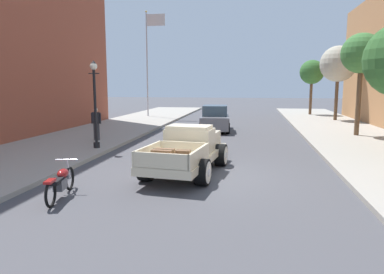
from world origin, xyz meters
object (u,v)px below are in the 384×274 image
Objects in this scene: motorcycle_parked at (61,182)px; car_background_grey at (215,119)px; street_tree_farthest at (312,72)px; pedestrian_sidewalk_left at (96,122)px; street_tree_second at (362,54)px; flagpole at (149,52)px; street_lamp_near at (95,98)px; street_tree_third at (338,64)px; hotrod_truck_cream at (189,149)px.

motorcycle_parked is 14.61m from car_background_grey.
pedestrian_sidewalk_left is at bearing -125.89° from street_tree_farthest.
car_background_grey is 0.87× the size of street_tree_farthest.
street_tree_second is (13.61, 4.13, 3.50)m from pedestrian_sidewalk_left.
pedestrian_sidewalk_left is 14.81m from flagpole.
street_lamp_near is at bearing -153.68° from street_tree_second.
street_tree_second is 8.92m from street_tree_third.
street_tree_second reaches higher than hotrod_truck_cream.
flagpole is (-1.24, 13.99, 4.68)m from pedestrian_sidewalk_left.
flagpole is (-6.95, 19.09, 5.02)m from hotrod_truck_cream.
street_tree_farthest is (-0.37, 14.17, -0.50)m from street_tree_second.
street_lamp_near is (0.97, -2.13, 1.30)m from pedestrian_sidewalk_left.
street_lamp_near reaches higher than car_background_grey.
flagpole is at bearing -163.45° from street_tree_farthest.
street_tree_third reaches higher than street_lamp_near.
flagpole reaches higher than hotrod_truck_cream.
motorcycle_parked is 0.41× the size of street_tree_farthest.
pedestrian_sidewalk_left is (-5.71, 5.10, 0.33)m from hotrod_truck_cream.
street_lamp_near is 0.75× the size of street_tree_farthest.
car_background_grey is at bearing 91.29° from hotrod_truck_cream.
street_tree_farthest is (7.77, 12.51, 3.31)m from car_background_grey.
flagpole is at bearing 176.42° from street_tree_third.
flagpole reaches higher than motorcycle_parked.
pedestrian_sidewalk_left is 19.71m from street_tree_third.
hotrod_truck_cream is at bearing -130.58° from street_tree_second.
street_tree_farthest is (13.24, 18.29, 3.00)m from pedestrian_sidewalk_left.
hotrod_truck_cream is 4.48m from motorcycle_parked.
pedestrian_sidewalk_left is at bearing -163.13° from street_tree_second.
pedestrian_sidewalk_left reaches higher than motorcycle_parked.
street_tree_farthest is (-1.15, 5.28, -0.47)m from street_tree_third.
street_tree_third reaches higher than pedestrian_sidewalk_left.
car_background_grey is at bearing 46.64° from pedestrian_sidewalk_left.
street_tree_third is at bearing 42.14° from pedestrian_sidewalk_left.
street_lamp_near is at bearing -131.55° from street_tree_third.
pedestrian_sidewalk_left is (-5.46, -5.79, 0.32)m from car_background_grey.
street_tree_second is at bearing -88.48° from street_tree_farthest.
car_background_grey is at bearing -140.98° from street_tree_third.
street_tree_second is (7.90, 9.23, 3.83)m from hotrod_truck_cream.
flagpole reaches higher than pedestrian_sidewalk_left.
street_tree_third is at bearing -3.58° from flagpole.
motorcycle_parked is 9.10m from pedestrian_sidewalk_left.
street_lamp_near is (-1.95, 6.47, 1.94)m from motorcycle_parked.
street_lamp_near is at bearing 106.82° from motorcycle_parked.
hotrod_truck_cream is at bearing -107.84° from street_tree_farthest.
car_background_grey is at bearing 60.39° from street_lamp_near.
pedestrian_sidewalk_left is at bearing 138.24° from hotrod_truck_cream.
car_background_grey reaches higher than motorcycle_parked.
street_lamp_near is at bearing -65.59° from pedestrian_sidewalk_left.
motorcycle_parked is at bearing -100.03° from car_background_grey.
pedestrian_sidewalk_left is at bearing 114.41° from street_lamp_near.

